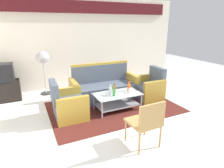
% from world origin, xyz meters
% --- Properties ---
extents(ground_plane, '(14.00, 14.00, 0.00)m').
position_xyz_m(ground_plane, '(0.00, 0.00, 0.00)').
color(ground_plane, white).
extents(wall_back, '(6.52, 0.19, 2.80)m').
position_xyz_m(wall_back, '(0.00, 3.05, 1.48)').
color(wall_back, silver).
rests_on(wall_back, ground).
extents(rug, '(3.08, 2.03, 0.01)m').
position_xyz_m(rug, '(-0.11, 0.88, 0.01)').
color(rug, '#511E19').
rests_on(rug, ground).
extents(couch, '(1.82, 0.78, 0.96)m').
position_xyz_m(couch, '(-0.10, 1.50, 0.32)').
color(couch, '#4C5666').
rests_on(couch, rug).
extents(armchair_left, '(0.72, 0.78, 0.85)m').
position_xyz_m(armchair_left, '(-1.24, 0.82, 0.29)').
color(armchair_left, '#4C5666').
rests_on(armchair_left, rug).
extents(armchair_right, '(0.71, 0.77, 0.85)m').
position_xyz_m(armchair_right, '(1.02, 1.01, 0.29)').
color(armchair_right, '#4C5666').
rests_on(armchair_right, rug).
extents(coffee_table, '(1.10, 0.60, 0.40)m').
position_xyz_m(coffee_table, '(-0.09, 0.73, 0.27)').
color(coffee_table, silver).
rests_on(coffee_table, rug).
extents(bottle_clear, '(0.08, 0.08, 0.24)m').
position_xyz_m(bottle_clear, '(-0.27, 0.73, 0.50)').
color(bottle_clear, silver).
rests_on(bottle_clear, coffee_table).
extents(bottle_orange, '(0.08, 0.08, 0.25)m').
position_xyz_m(bottle_orange, '(0.26, 0.79, 0.50)').
color(bottle_orange, '#D85919').
rests_on(bottle_orange, coffee_table).
extents(bottle_green, '(0.06, 0.06, 0.23)m').
position_xyz_m(bottle_green, '(-0.23, 0.63, 0.50)').
color(bottle_green, '#2D8C38').
rests_on(bottle_green, coffee_table).
extents(bottle_brown, '(0.07, 0.07, 0.24)m').
position_xyz_m(bottle_brown, '(-0.12, 0.84, 0.50)').
color(bottle_brown, brown).
rests_on(bottle_brown, coffee_table).
extents(cup, '(0.08, 0.08, 0.10)m').
position_xyz_m(cup, '(0.21, 0.65, 0.46)').
color(cup, silver).
rests_on(cup, coffee_table).
extents(tv_stand, '(0.80, 0.50, 0.52)m').
position_xyz_m(tv_stand, '(-2.57, 2.55, 0.26)').
color(tv_stand, black).
rests_on(tv_stand, ground).
extents(television, '(0.61, 0.46, 0.48)m').
position_xyz_m(television, '(-2.57, 2.55, 0.76)').
color(television, black).
rests_on(television, tv_stand).
extents(pedestal_fan, '(0.36, 0.36, 1.27)m').
position_xyz_m(pedestal_fan, '(-1.51, 2.60, 1.01)').
color(pedestal_fan, '#2D2D33').
rests_on(pedestal_fan, ground).
extents(wicker_chair, '(0.49, 0.49, 0.84)m').
position_xyz_m(wicker_chair, '(-0.32, -0.77, 0.49)').
color(wicker_chair, '#AD844C').
rests_on(wicker_chair, ground).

